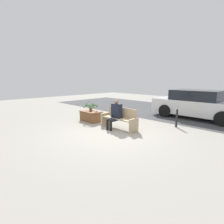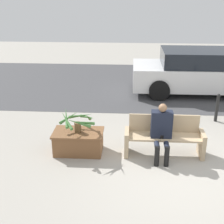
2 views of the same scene
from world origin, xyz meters
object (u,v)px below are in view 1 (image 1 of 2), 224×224
Objects in this scene: planter_box at (91,116)px; potted_plant at (91,106)px; parked_car at (197,104)px; person_seated at (115,113)px; bollard_post at (177,118)px; bench at (119,119)px.

planter_box is 0.50m from potted_plant.
planter_box is 5.58m from parked_car.
person_seated is 1.54× the size of bollard_post.
parked_car is at bearing 91.60° from bollard_post.
potted_plant reaches higher than planter_box.
potted_plant is 3.99m from bollard_post.
person_seated is at bearing -3.87° from planter_box.
potted_plant reaches higher than bench.
bench is 4.62m from parked_car.
person_seated is 1.80m from potted_plant.
person_seated is 0.27× the size of parked_car.
parked_car is (3.40, 4.40, -0.04)m from potted_plant.
person_seated reaches higher than bench.
person_seated is at bearing -3.76° from potted_plant.
bench reaches higher than bollard_post.
parked_car is at bearing 52.33° from potted_plant.
bench is at bearing -130.41° from bollard_post.
bollard_post reaches higher than planter_box.
person_seated is at bearing -109.57° from parked_car.
potted_plant is (0.00, -0.00, 0.50)m from planter_box.
potted_plant reaches higher than bollard_post.
planter_box is at bearing -127.72° from parked_car.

